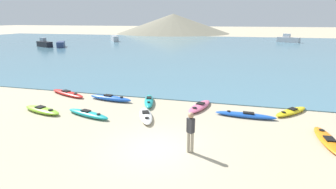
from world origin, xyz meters
The scene contains 18 objects.
ground_plane centered at (0.00, 0.00, 0.00)m, with size 400.00×400.00×0.00m, color tan.
bay_water centered at (0.00, 42.00, 0.03)m, with size 160.00×70.00×0.06m, color teal.
far_hill_left centered at (-22.15, 93.80, 3.71)m, with size 43.91×43.91×7.43m, color gray.
kayak_on_sand_0 centered at (-4.91, 2.77, 0.15)m, with size 3.13×1.44×0.34m.
kayak_on_sand_1 centered at (3.82, 4.90, 0.14)m, with size 3.38×0.75×0.32m.
kayak_on_sand_2 centered at (1.09, 5.77, 0.14)m, with size 1.47×2.92×0.32m.
kayak_on_sand_3 centered at (-1.60, 3.35, 0.15)m, with size 1.72×2.71×0.34m.
kayak_on_sand_4 centered at (6.45, 6.24, 0.12)m, with size 2.36×2.56×0.29m.
kayak_on_sand_5 centered at (-7.91, 2.65, 0.15)m, with size 3.00×1.49×0.34m.
kayak_on_sand_6 centered at (7.36, 2.54, 0.13)m, with size 0.88×3.09×0.29m.
kayak_on_sand_7 centered at (-8.72, 6.28, 0.14)m, with size 3.55×1.95×0.31m.
kayak_on_sand_8 centered at (-2.28, 5.88, 0.18)m, with size 1.39×2.82×0.40m.
kayak_on_sand_9 centered at (-5.04, 5.85, 0.17)m, with size 3.26×1.02×0.39m.
person_near_foreground centered at (1.52, 0.09, 1.01)m, with size 0.36×0.30×1.77m.
moored_boat_0 centered at (-34.28, 35.18, 0.68)m, with size 4.37×2.91×1.76m.
moored_boat_1 centered at (14.55, 58.85, 0.77)m, with size 5.07×3.73×2.02m.
moored_boat_2 centered at (-30.77, 35.56, 0.59)m, with size 3.15×4.04×1.07m.
moored_boat_3 centered at (-26.77, 51.15, 0.71)m, with size 3.66×4.46×1.31m.
Camera 1 is at (3.15, -9.70, 5.37)m, focal length 28.00 mm.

